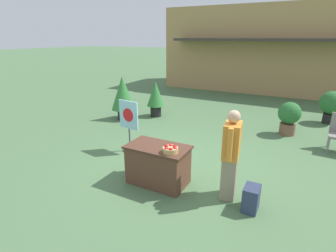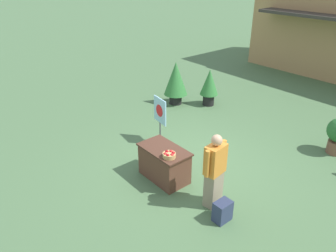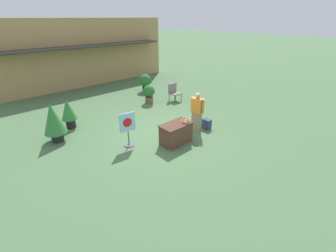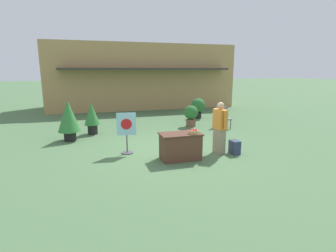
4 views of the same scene
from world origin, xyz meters
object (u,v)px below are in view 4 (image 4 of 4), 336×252
potted_plant_far_right (198,106)px  potted_plant_near_right (92,116)px  backpack (235,147)px  patio_chair (223,116)px  person_visitor (220,128)px  display_table (180,146)px  potted_plant_near_left (69,118)px  potted_plant_far_left (191,114)px  poster_board (127,132)px  apple_basket (194,132)px

potted_plant_far_right → potted_plant_near_right: size_ratio=0.85×
backpack → potted_plant_far_right: potted_plant_far_right is taller
patio_chair → person_visitor: bearing=-26.3°
display_table → potted_plant_near_left: bearing=135.6°
patio_chair → potted_plant_far_left: (-1.25, 0.64, 0.05)m
backpack → potted_plant_near_right: size_ratio=0.34×
person_visitor → poster_board: (-2.71, 0.82, -0.12)m
poster_board → potted_plant_far_left: 4.55m
apple_basket → person_visitor: size_ratio=0.17×
apple_basket → potted_plant_near_right: bearing=123.7°
potted_plant_near_left → potted_plant_far_right: potted_plant_near_left is taller
person_visitor → potted_plant_far_right: (1.75, 5.68, -0.17)m
display_table → apple_basket: apple_basket is taller
patio_chair → potted_plant_far_left: 1.40m
potted_plant_near_right → backpack: bearing=-43.6°
display_table → potted_plant_near_left: potted_plant_near_left is taller
potted_plant_near_right → patio_chair: bearing=-4.7°
potted_plant_near_left → potted_plant_far_right: bearing=23.9°
poster_board → potted_plant_far_left: (3.35, 3.07, -0.14)m
patio_chair → potted_plant_far_left: bearing=-113.4°
patio_chair → apple_basket: bearing=-35.1°
apple_basket → patio_chair: 4.59m
potted_plant_far_right → potted_plant_near_right: (-5.42, -1.97, 0.09)m
person_visitor → patio_chair: size_ratio=1.72×
display_table → person_visitor: size_ratio=0.74×
potted_plant_far_left → potted_plant_far_right: bearing=58.0°
potted_plant_near_left → potted_plant_near_right: size_ratio=1.18×
patio_chair → backpack: bearing=-19.1°
potted_plant_far_right → potted_plant_far_left: bearing=-122.0°
display_table → patio_chair: bearing=46.8°
apple_basket → potted_plant_near_right: 4.83m
apple_basket → potted_plant_far_right: bearing=65.4°
person_visitor → backpack: 0.76m
backpack → potted_plant_near_right: potted_plant_near_right is taller
display_table → apple_basket: (0.34, -0.14, 0.44)m
apple_basket → potted_plant_near_left: bearing=137.2°
person_visitor → potted_plant_far_right: person_visitor is taller
apple_basket → potted_plant_far_left: 4.52m
display_table → potted_plant_near_right: potted_plant_near_right is taller
apple_basket → patio_chair: bearing=51.2°
poster_board → patio_chair: (4.60, 2.43, -0.18)m
person_visitor → potted_plant_near_right: bearing=-52.5°
patio_chair → potted_plant_far_right: (-0.13, 2.43, 0.13)m
potted_plant_far_left → potted_plant_far_right: size_ratio=0.90×
display_table → potted_plant_far_left: potted_plant_far_left is taller
patio_chair → potted_plant_far_right: size_ratio=0.87×
display_table → potted_plant_far_right: (3.08, 5.85, 0.25)m
backpack → potted_plant_far_left: size_ratio=0.44×
apple_basket → backpack: size_ratio=0.65×
apple_basket → poster_board: bearing=146.7°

